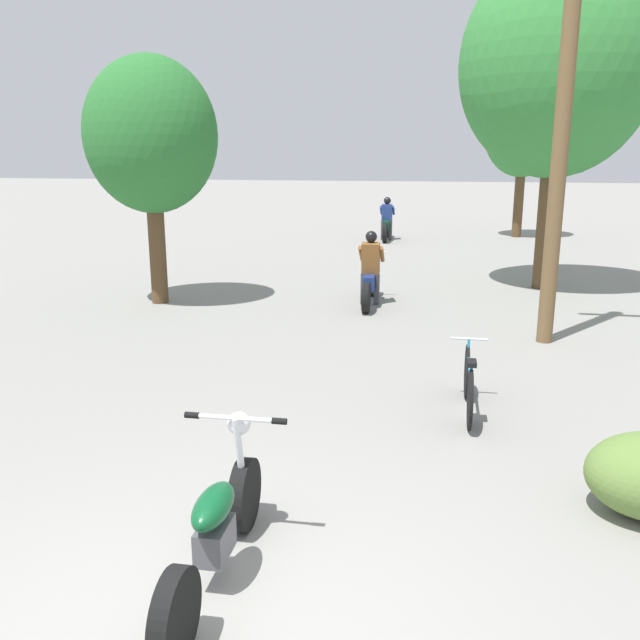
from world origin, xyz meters
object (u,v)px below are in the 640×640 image
object	(u,v)px
utility_pole	(564,100)
roadside_tree_right_far	(523,133)
roadside_tree_left	(151,137)
motorcycle_rider_lead	(370,277)
motorcycle_rider_far	(387,224)
bicycle_parked	(469,383)
motorcycle_foreground	(217,528)
roadside_tree_right_near	(557,65)

from	to	relation	value
utility_pole	roadside_tree_right_far	bearing A→B (deg)	85.98
roadside_tree_left	utility_pole	bearing A→B (deg)	-12.76
roadside_tree_right_far	motorcycle_rider_lead	world-z (taller)	roadside_tree_right_far
motorcycle_rider_far	bicycle_parked	xyz separation A→B (m)	(2.09, -14.92, -0.18)
motorcycle_foreground	motorcycle_rider_lead	xyz separation A→B (m)	(0.18, 8.86, 0.13)
bicycle_parked	roadside_tree_right_near	bearing A→B (deg)	76.53
utility_pole	roadside_tree_right_far	distance (m)	13.33
roadside_tree_right_near	bicycle_parked	distance (m)	8.82
roadside_tree_right_near	roadside_tree_right_far	bearing A→B (deg)	87.25
roadside_tree_right_near	motorcycle_rider_far	distance (m)	9.27
utility_pole	motorcycle_foreground	bearing A→B (deg)	-115.16
motorcycle_rider_far	utility_pole	bearing A→B (deg)	-73.89
bicycle_parked	roadside_tree_right_far	bearing A→B (deg)	82.28
utility_pole	bicycle_parked	world-z (taller)	utility_pole
motorcycle_rider_lead	roadside_tree_right_far	bearing A→B (deg)	70.67
roadside_tree_left	motorcycle_foreground	world-z (taller)	roadside_tree_left
motorcycle_rider_lead	bicycle_parked	world-z (taller)	motorcycle_rider_lead
roadside_tree_left	motorcycle_rider_far	size ratio (longest dim) A/B	2.25
motorcycle_rider_far	bicycle_parked	bearing A→B (deg)	-82.03
roadside_tree_left	motorcycle_rider_far	distance (m)	11.09
roadside_tree_right_near	motorcycle_rider_lead	bearing A→B (deg)	-147.91
motorcycle_rider_lead	bicycle_parked	size ratio (longest dim) A/B	1.29
roadside_tree_right_far	motorcycle_rider_far	world-z (taller)	roadside_tree_right_far
motorcycle_foreground	bicycle_parked	size ratio (longest dim) A/B	1.26
roadside_tree_right_near	motorcycle_foreground	bearing A→B (deg)	-108.29
utility_pole	roadside_tree_right_near	distance (m)	4.48
roadside_tree_right_far	roadside_tree_left	distance (m)	14.17
roadside_tree_right_far	motorcycle_rider_far	bearing A→B (deg)	-160.11
roadside_tree_left	bicycle_parked	xyz separation A→B (m)	(5.75, -4.78, -2.80)
roadside_tree_right_far	motorcycle_rider_far	size ratio (longest dim) A/B	2.39
motorcycle_foreground	motorcycle_rider_far	xyz separation A→B (m)	(-0.25, 18.42, 0.13)
roadside_tree_right_far	utility_pole	bearing A→B (deg)	-94.02
roadside_tree_right_near	roadside_tree_right_far	distance (m)	9.03
utility_pole	motorcycle_rider_lead	xyz separation A→B (m)	(-2.97, 2.17, -3.09)
motorcycle_rider_lead	roadside_tree_right_near	bearing A→B (deg)	32.09
roadside_tree_right_near	motorcycle_rider_lead	distance (m)	5.75
roadside_tree_right_near	roadside_tree_right_far	xyz separation A→B (m)	(0.43, 8.95, -1.14)
motorcycle_rider_lead	motorcycle_rider_far	bearing A→B (deg)	92.52
utility_pole	roadside_tree_right_far	world-z (taller)	utility_pole
utility_pole	motorcycle_rider_lead	size ratio (longest dim) A/B	3.38
roadside_tree_right_far	bicycle_parked	bearing A→B (deg)	-97.72
roadside_tree_right_near	bicycle_parked	world-z (taller)	roadside_tree_right_near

